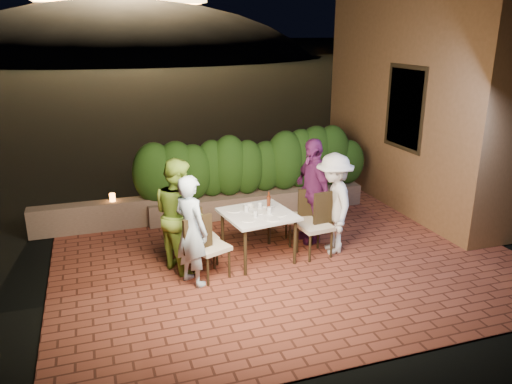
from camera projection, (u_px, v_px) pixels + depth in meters
name	position (u px, v px, depth m)	size (l,w,h in m)	color
ground	(293.00, 264.00, 7.59)	(400.00, 400.00, 0.00)	black
terrace_floor	(281.00, 254.00, 8.06)	(7.00, 6.00, 0.15)	brown
building_wall	(428.00, 77.00, 9.69)	(1.60, 5.00, 5.00)	brown
window_pane	(406.00, 108.00, 9.16)	(0.08, 1.00, 1.40)	black
window_frame	(406.00, 108.00, 9.15)	(0.06, 1.15, 1.55)	black
planter	(257.00, 202.00, 9.65)	(4.20, 0.55, 0.40)	brown
hedge	(257.00, 164.00, 9.42)	(4.00, 0.70, 1.10)	#1B3A0F
parapet	(95.00, 216.00, 8.74)	(2.20, 0.30, 0.50)	brown
hill	(127.00, 90.00, 63.56)	(52.00, 40.00, 22.00)	black
dining_table	(258.00, 236.00, 7.60)	(1.00, 1.00, 0.75)	white
plate_nw	(248.00, 220.00, 7.20)	(0.21, 0.21, 0.01)	white
plate_sw	(234.00, 210.00, 7.57)	(0.22, 0.22, 0.01)	white
plate_ne	(279.00, 214.00, 7.42)	(0.24, 0.24, 0.01)	white
plate_se	(267.00, 205.00, 7.81)	(0.21, 0.21, 0.01)	white
plate_centre	(257.00, 212.00, 7.50)	(0.21, 0.21, 0.01)	white
plate_front	(272.00, 219.00, 7.23)	(0.23, 0.23, 0.01)	white
glass_nw	(255.00, 214.00, 7.30)	(0.06, 0.06, 0.10)	silver
glass_sw	(246.00, 208.00, 7.54)	(0.06, 0.06, 0.10)	silver
glass_ne	(269.00, 210.00, 7.43)	(0.06, 0.06, 0.11)	silver
glass_se	(260.00, 205.00, 7.65)	(0.06, 0.06, 0.11)	silver
beer_bottle	(269.00, 201.00, 7.53)	(0.06, 0.06, 0.30)	#4B1C0C
bowl	(249.00, 206.00, 7.70)	(0.17, 0.17, 0.04)	white
chair_left_front	(211.00, 246.00, 6.99)	(0.45, 0.45, 0.97)	black
chair_left_back	(202.00, 236.00, 7.43)	(0.42, 0.42, 0.90)	black
chair_right_front	(315.00, 225.00, 7.68)	(0.47, 0.47, 1.01)	black
chair_right_back	(299.00, 216.00, 8.16)	(0.43, 0.43, 0.93)	black
diner_blue	(191.00, 231.00, 6.74)	(0.57, 0.37, 1.56)	#BEE0F5
diner_green	(179.00, 214.00, 7.19)	(0.81, 0.63, 1.67)	#8BB93A
diner_white	(334.00, 204.00, 7.74)	(1.03, 0.59, 1.59)	silver
diner_purple	(312.00, 190.00, 8.14)	(1.02, 0.42, 1.74)	#68225F
parapet_lamp	(112.00, 197.00, 8.74)	(0.10, 0.10, 0.14)	orange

